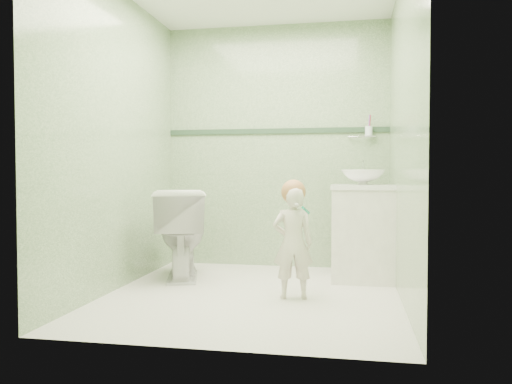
# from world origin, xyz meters

# --- Properties ---
(ground) EXTENTS (2.50, 2.50, 0.00)m
(ground) POSITION_xyz_m (0.00, 0.00, 0.00)
(ground) COLOR beige
(ground) RESTS_ON ground
(room_shell) EXTENTS (2.50, 2.54, 2.40)m
(room_shell) POSITION_xyz_m (0.00, 0.00, 1.20)
(room_shell) COLOR gray
(room_shell) RESTS_ON ground
(trim_stripe) EXTENTS (2.20, 0.02, 0.05)m
(trim_stripe) POSITION_xyz_m (0.00, 1.24, 1.35)
(trim_stripe) COLOR #2A432E
(trim_stripe) RESTS_ON room_shell
(vanity) EXTENTS (0.52, 0.50, 0.80)m
(vanity) POSITION_xyz_m (0.84, 0.70, 0.40)
(vanity) COLOR white
(vanity) RESTS_ON ground
(counter) EXTENTS (0.54, 0.52, 0.04)m
(counter) POSITION_xyz_m (0.84, 0.70, 0.81)
(counter) COLOR white
(counter) RESTS_ON vanity
(basin) EXTENTS (0.37, 0.37, 0.13)m
(basin) POSITION_xyz_m (0.84, 0.70, 0.89)
(basin) COLOR white
(basin) RESTS_ON counter
(faucet) EXTENTS (0.03, 0.13, 0.18)m
(faucet) POSITION_xyz_m (0.84, 0.89, 0.97)
(faucet) COLOR silver
(faucet) RESTS_ON counter
(cup_holder) EXTENTS (0.26, 0.07, 0.21)m
(cup_holder) POSITION_xyz_m (0.89, 1.18, 1.33)
(cup_holder) COLOR silver
(cup_holder) RESTS_ON room_shell
(toilet) EXTENTS (0.64, 0.87, 0.79)m
(toilet) POSITION_xyz_m (-0.74, 0.50, 0.40)
(toilet) COLOR white
(toilet) RESTS_ON ground
(toddler) EXTENTS (0.33, 0.25, 0.82)m
(toddler) POSITION_xyz_m (0.32, -0.06, 0.41)
(toddler) COLOR beige
(toddler) RESTS_ON ground
(hair_cap) EXTENTS (0.18, 0.18, 0.18)m
(hair_cap) POSITION_xyz_m (0.32, -0.04, 0.79)
(hair_cap) COLOR #B07342
(hair_cap) RESTS_ON toddler
(teal_toothbrush) EXTENTS (0.11, 0.14, 0.08)m
(teal_toothbrush) POSITION_xyz_m (0.41, -0.17, 0.67)
(teal_toothbrush) COLOR #09855C
(teal_toothbrush) RESTS_ON toddler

